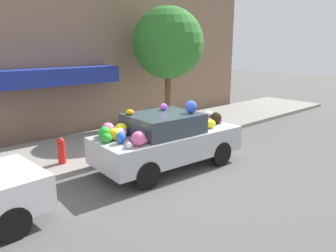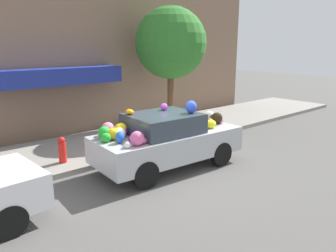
# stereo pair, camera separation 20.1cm
# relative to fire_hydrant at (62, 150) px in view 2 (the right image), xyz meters

# --- Properties ---
(ground_plane) EXTENTS (60.00, 60.00, 0.00)m
(ground_plane) POSITION_rel_fire_hydrant_xyz_m (2.13, -1.80, -0.49)
(ground_plane) COLOR #565451
(sidewalk_curb) EXTENTS (24.00, 3.20, 0.14)m
(sidewalk_curb) POSITION_rel_fire_hydrant_xyz_m (2.13, 0.90, -0.42)
(sidewalk_curb) COLOR gray
(sidewalk_curb) RESTS_ON ground
(building_facade) EXTENTS (18.00, 1.20, 6.42)m
(building_facade) POSITION_rel_fire_hydrant_xyz_m (2.07, 3.12, 2.66)
(building_facade) COLOR #846651
(building_facade) RESTS_ON ground
(street_tree) EXTENTS (2.64, 2.64, 4.43)m
(street_tree) POSITION_rel_fire_hydrant_xyz_m (4.93, 1.26, 2.76)
(street_tree) COLOR brown
(street_tree) RESTS_ON sidewalk_curb
(fire_hydrant) EXTENTS (0.20, 0.20, 0.70)m
(fire_hydrant) POSITION_rel_fire_hydrant_xyz_m (0.00, 0.00, 0.00)
(fire_hydrant) COLOR red
(fire_hydrant) RESTS_ON sidewalk_curb
(art_car) EXTENTS (4.03, 1.94, 1.81)m
(art_car) POSITION_rel_fire_hydrant_xyz_m (2.08, -1.81, 0.31)
(art_car) COLOR #B7BABF
(art_car) RESTS_ON ground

